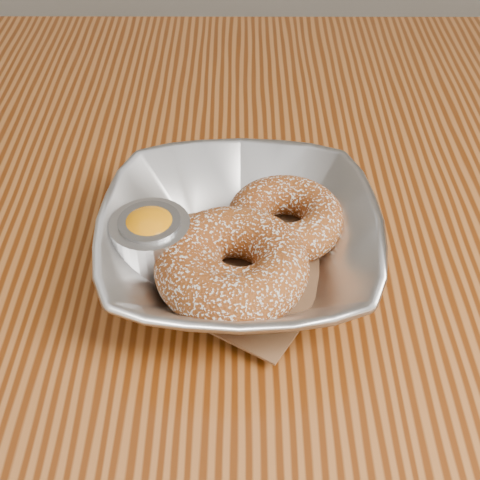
{
  "coord_description": "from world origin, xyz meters",
  "views": [
    {
      "loc": [
        -0.06,
        -0.43,
        1.12
      ],
      "look_at": [
        -0.06,
        -0.06,
        0.78
      ],
      "focal_mm": 50.0,
      "sensor_mm": 36.0,
      "label": 1
    }
  ],
  "objects_px": {
    "table": "(303,298)",
    "donut_extra": "(240,260)",
    "ramekin": "(151,240)",
    "donut_back": "(285,218)",
    "donut_front": "(232,266)",
    "serving_bowl": "(240,244)"
  },
  "relations": [
    {
      "from": "donut_back",
      "to": "donut_front",
      "type": "bearing_deg",
      "value": -126.18
    },
    {
      "from": "ramekin",
      "to": "donut_back",
      "type": "bearing_deg",
      "value": 17.95
    },
    {
      "from": "serving_bowl",
      "to": "donut_extra",
      "type": "bearing_deg",
      "value": -89.84
    },
    {
      "from": "donut_back",
      "to": "ramekin",
      "type": "xyz_separation_m",
      "value": [
        -0.1,
        -0.03,
        0.01
      ]
    },
    {
      "from": "donut_back",
      "to": "donut_front",
      "type": "xyz_separation_m",
      "value": [
        -0.04,
        -0.06,
        0.0
      ]
    },
    {
      "from": "serving_bowl",
      "to": "donut_extra",
      "type": "xyz_separation_m",
      "value": [
        0.0,
        -0.02,
        0.0
      ]
    },
    {
      "from": "table",
      "to": "donut_front",
      "type": "bearing_deg",
      "value": -127.02
    },
    {
      "from": "serving_bowl",
      "to": "donut_back",
      "type": "distance_m",
      "value": 0.05
    },
    {
      "from": "serving_bowl",
      "to": "donut_back",
      "type": "bearing_deg",
      "value": 39.57
    },
    {
      "from": "donut_back",
      "to": "ramekin",
      "type": "bearing_deg",
      "value": -162.05
    },
    {
      "from": "table",
      "to": "serving_bowl",
      "type": "distance_m",
      "value": 0.15
    },
    {
      "from": "serving_bowl",
      "to": "donut_back",
      "type": "xyz_separation_m",
      "value": [
        0.04,
        0.03,
        0.0
      ]
    },
    {
      "from": "serving_bowl",
      "to": "ramekin",
      "type": "height_order",
      "value": "ramekin"
    },
    {
      "from": "serving_bowl",
      "to": "donut_back",
      "type": "height_order",
      "value": "serving_bowl"
    },
    {
      "from": "donut_front",
      "to": "ramekin",
      "type": "bearing_deg",
      "value": 158.44
    },
    {
      "from": "donut_back",
      "to": "donut_front",
      "type": "relative_size",
      "value": 0.82
    },
    {
      "from": "table",
      "to": "ramekin",
      "type": "distance_m",
      "value": 0.19
    },
    {
      "from": "donut_extra",
      "to": "serving_bowl",
      "type": "bearing_deg",
      "value": 90.16
    },
    {
      "from": "table",
      "to": "donut_back",
      "type": "xyz_separation_m",
      "value": [
        -0.02,
        -0.03,
        0.13
      ]
    },
    {
      "from": "donut_front",
      "to": "donut_extra",
      "type": "xyz_separation_m",
      "value": [
        0.01,
        0.01,
        -0.0
      ]
    },
    {
      "from": "table",
      "to": "donut_extra",
      "type": "bearing_deg",
      "value": -127.53
    },
    {
      "from": "donut_front",
      "to": "ramekin",
      "type": "relative_size",
      "value": 1.89
    }
  ]
}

